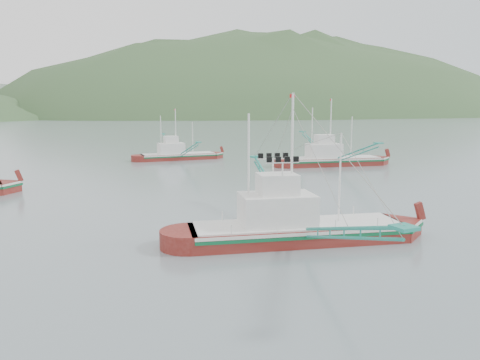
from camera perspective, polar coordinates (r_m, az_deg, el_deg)
name	(u,v)px	position (r m, az deg, el deg)	size (l,w,h in m)	color
ground	(273,232)	(36.01, 3.99, -6.40)	(1200.00, 1200.00, 0.00)	slate
main_boat	(296,213)	(33.36, 6.79, -4.01)	(15.89, 27.38, 11.26)	maroon
bg_boat_right	(332,153)	(77.24, 11.14, 3.23)	(16.33, 28.30, 11.59)	maroon
bg_boat_far	(177,152)	(85.01, -7.64, 3.38)	(13.53, 24.27, 9.82)	maroon
headland_right	(278,115)	(527.25, 4.68, 7.92)	(684.00, 432.00, 306.00)	#304F28
ridge_distant	(69,114)	(592.40, -20.16, 7.52)	(960.00, 400.00, 240.00)	slate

